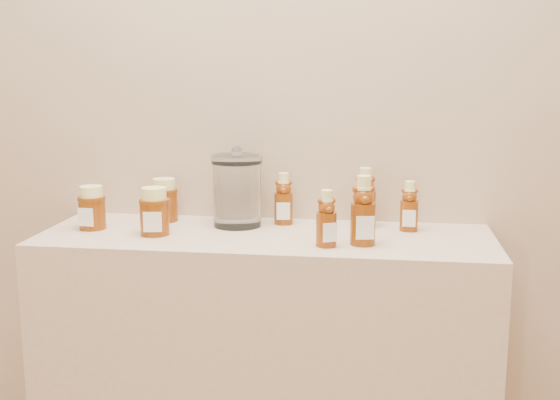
% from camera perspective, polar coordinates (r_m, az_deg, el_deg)
% --- Properties ---
extents(wall_back, '(3.50, 0.02, 2.70)m').
position_cam_1_polar(wall_back, '(2.00, -0.33, 11.18)').
color(wall_back, tan).
rests_on(wall_back, ground).
extents(display_table, '(1.20, 0.40, 0.90)m').
position_cam_1_polar(display_table, '(2.02, -1.15, -15.33)').
color(display_table, '#C6AC90').
rests_on(display_table, ground).
extents(bear_bottle_back_left, '(0.06, 0.06, 0.16)m').
position_cam_1_polar(bear_bottle_back_left, '(1.97, 0.29, 0.40)').
color(bear_bottle_back_left, '#642807').
rests_on(bear_bottle_back_left, display_table).
extents(bear_bottle_back_mid, '(0.08, 0.08, 0.19)m').
position_cam_1_polar(bear_bottle_back_mid, '(1.94, 6.93, 0.52)').
color(bear_bottle_back_mid, '#642807').
rests_on(bear_bottle_back_mid, display_table).
extents(bear_bottle_back_right, '(0.05, 0.05, 0.15)m').
position_cam_1_polar(bear_bottle_back_right, '(1.92, 10.47, -0.23)').
color(bear_bottle_back_right, '#642807').
rests_on(bear_bottle_back_right, display_table).
extents(bear_bottle_front_left, '(0.07, 0.07, 0.16)m').
position_cam_1_polar(bear_bottle_front_left, '(1.73, 3.80, -1.19)').
color(bear_bottle_front_left, '#642807').
rests_on(bear_bottle_front_left, display_table).
extents(bear_bottle_front_right, '(0.08, 0.08, 0.20)m').
position_cam_1_polar(bear_bottle_front_right, '(1.75, 6.78, -0.48)').
color(bear_bottle_front_right, '#642807').
rests_on(bear_bottle_front_right, display_table).
extents(honey_jar_left, '(0.08, 0.08, 0.12)m').
position_cam_1_polar(honey_jar_left, '(1.98, -15.03, -0.60)').
color(honey_jar_left, '#642807').
rests_on(honey_jar_left, display_table).
extents(honey_jar_back, '(0.08, 0.08, 0.12)m').
position_cam_1_polar(honey_jar_back, '(2.03, -9.38, 0.01)').
color(honey_jar_back, '#642807').
rests_on(honey_jar_back, display_table).
extents(honey_jar_front, '(0.09, 0.09, 0.13)m').
position_cam_1_polar(honey_jar_front, '(1.87, -10.17, -0.90)').
color(honey_jar_front, '#642807').
rests_on(honey_jar_front, display_table).
extents(glass_canister, '(0.18, 0.18, 0.22)m').
position_cam_1_polar(glass_canister, '(1.94, -3.51, 1.01)').
color(glass_canister, white).
rests_on(glass_canister, display_table).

